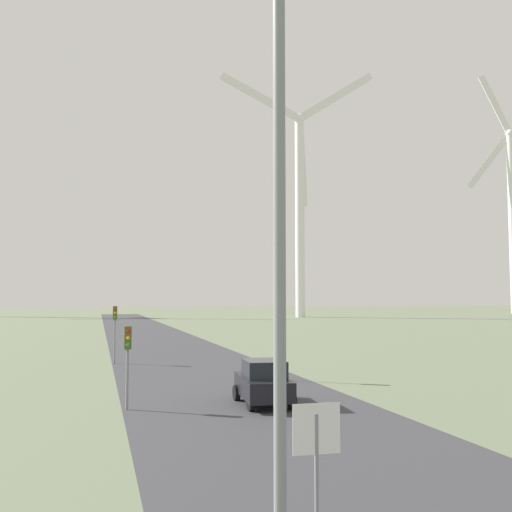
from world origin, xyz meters
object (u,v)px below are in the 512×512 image
Objects in this scene: car_approaching at (263,382)px; traffic_light_post_mid_left at (115,321)px; wind_turbine_center at (300,193)px; stop_sign_near at (316,454)px; streetlamp at (279,158)px; traffic_light_post_near_left at (128,348)px; wind_turbine_right at (512,204)px; traffic_light_post_near_right at (278,325)px.

traffic_light_post_mid_left is at bearing 107.43° from car_approaching.
stop_sign_near is at bearing -108.91° from wind_turbine_center.
wind_turbine_center is (44.81, 91.84, 26.57)m from traffic_light_post_mid_left.
streetlamp is at bearing -131.27° from stop_sign_near.
car_approaching is (5.46, -0.30, -1.47)m from traffic_light_post_near_left.
traffic_light_post_mid_left is at bearing 90.12° from traffic_light_post_near_left.
streetlamp is at bearing -85.36° from traffic_light_post_near_left.
wind_turbine_center is (42.53, 124.12, 27.52)m from stop_sign_near.
traffic_light_post_mid_left reaches higher than traffic_light_post_near_left.
streetlamp is 0.14× the size of wind_turbine_right.
traffic_light_post_near_left is 17.21m from traffic_light_post_mid_left.
traffic_light_post_near_left is 10.47m from traffic_light_post_near_right.
traffic_light_post_near_right is (5.93, 21.61, 1.04)m from stop_sign_near.
traffic_light_post_near_right reaches higher than stop_sign_near.
traffic_light_post_mid_left is at bearing 94.04° from stop_sign_near.
traffic_light_post_near_left is at bearing -112.32° from wind_turbine_center.
wind_turbine_right is at bearing 50.91° from stop_sign_near.
traffic_light_post_near_left is 0.04× the size of wind_turbine_right.
stop_sign_near reaches higher than car_approaching.
streetlamp is at bearing -104.68° from car_approaching.
stop_sign_near is 0.67× the size of traffic_light_post_near_right.
traffic_light_post_mid_left is at bearing 127.57° from traffic_light_post_near_right.
streetlamp is at bearing -109.15° from wind_turbine_center.
traffic_light_post_mid_left is (-2.28, 32.28, 0.94)m from stop_sign_near.
traffic_light_post_near_right is at bearing -52.43° from traffic_light_post_mid_left.
streetlamp is 185.96m from wind_turbine_right.
traffic_light_post_near_right is at bearing -109.65° from wind_turbine_center.
traffic_light_post_near_left is 0.82× the size of traffic_light_post_near_right.
streetlamp is at bearing -129.11° from wind_turbine_right.
streetlamp is 3.15× the size of traffic_light_post_near_left.
traffic_light_post_near_right is 7.62m from car_approaching.
traffic_light_post_near_left is at bearing -141.34° from traffic_light_post_near_right.
traffic_light_post_near_left is 120.93m from wind_turbine_center.
stop_sign_near is 15.25m from traffic_light_post_near_left.
traffic_light_post_near_right is 0.05× the size of wind_turbine_right.
traffic_light_post_near_left is 5.66m from car_approaching.
car_approaching is (3.22, 14.77, -0.95)m from stop_sign_near.
traffic_light_post_near_left is 0.77× the size of car_approaching.
wind_turbine_right reaches higher than wind_turbine_center.
wind_turbine_center reaches higher than traffic_light_post_near_right.
traffic_light_post_mid_left is at bearing -137.01° from wind_turbine_right.
streetlamp is 0.17× the size of wind_turbine_center.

